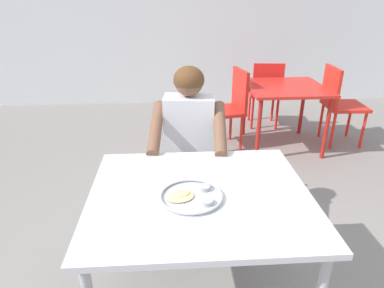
% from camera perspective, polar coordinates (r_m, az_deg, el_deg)
% --- Properties ---
extents(table_foreground, '(1.08, 0.92, 0.75)m').
position_cam_1_polar(table_foreground, '(1.72, 1.30, -10.28)').
color(table_foreground, silver).
rests_on(table_foreground, ground).
extents(thali_tray, '(0.30, 0.30, 0.03)m').
position_cam_1_polar(thali_tray, '(1.63, -0.13, -8.74)').
color(thali_tray, '#B7BABF').
rests_on(thali_tray, table_foreground).
extents(chair_foreground, '(0.45, 0.46, 0.86)m').
position_cam_1_polar(chair_foreground, '(2.61, -0.48, -2.02)').
color(chair_foreground, silver).
rests_on(chair_foreground, ground).
extents(diner_foreground, '(0.53, 0.58, 1.21)m').
position_cam_1_polar(diner_foreground, '(2.31, -0.58, 0.54)').
color(diner_foreground, '#3F3F3F').
rests_on(diner_foreground, ground).
extents(table_background_red, '(0.84, 0.83, 0.71)m').
position_cam_1_polar(table_background_red, '(3.91, 15.34, 8.12)').
color(table_background_red, red).
rests_on(table_background_red, ground).
extents(chair_red_left, '(0.49, 0.48, 0.88)m').
position_cam_1_polar(chair_red_left, '(3.83, 6.41, 6.68)').
color(chair_red_left, red).
rests_on(chair_red_left, ground).
extents(chair_red_right, '(0.44, 0.45, 0.90)m').
position_cam_1_polar(chair_red_right, '(4.24, 23.37, 6.78)').
color(chair_red_right, red).
rests_on(chair_red_right, ground).
extents(chair_red_far, '(0.44, 0.45, 0.86)m').
position_cam_1_polar(chair_red_far, '(4.49, 12.24, 8.88)').
color(chair_red_far, red).
rests_on(chair_red_far, ground).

